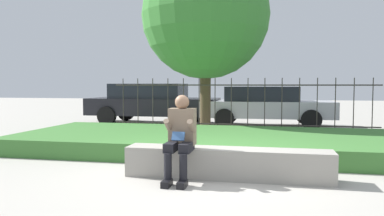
{
  "coord_description": "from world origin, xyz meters",
  "views": [
    {
      "loc": [
        0.81,
        -5.52,
        1.4
      ],
      "look_at": [
        -0.55,
        0.98,
        0.99
      ],
      "focal_mm": 35.0,
      "sensor_mm": 36.0,
      "label": 1
    }
  ],
  "objects_px": {
    "tree_behind_fence": "(205,16)",
    "car_parked_left": "(153,102)",
    "car_parked_center": "(265,105)",
    "person_seated_reader": "(181,134)",
    "stone_bench": "(227,165)"
  },
  "relations": [
    {
      "from": "tree_behind_fence",
      "to": "car_parked_center",
      "type": "bearing_deg",
      "value": 48.56
    },
    {
      "from": "stone_bench",
      "to": "tree_behind_fence",
      "type": "xyz_separation_m",
      "value": [
        -1.26,
        5.37,
        3.21
      ]
    },
    {
      "from": "person_seated_reader",
      "to": "stone_bench",
      "type": "bearing_deg",
      "value": 22.3
    },
    {
      "from": "person_seated_reader",
      "to": "tree_behind_fence",
      "type": "bearing_deg",
      "value": 96.14
    },
    {
      "from": "stone_bench",
      "to": "car_parked_center",
      "type": "bearing_deg",
      "value": 86.37
    },
    {
      "from": "car_parked_left",
      "to": "person_seated_reader",
      "type": "bearing_deg",
      "value": -69.64
    },
    {
      "from": "person_seated_reader",
      "to": "car_parked_left",
      "type": "relative_size",
      "value": 0.27
    },
    {
      "from": "car_parked_left",
      "to": "tree_behind_fence",
      "type": "distance_m",
      "value": 4.06
    },
    {
      "from": "tree_behind_fence",
      "to": "car_parked_left",
      "type": "bearing_deg",
      "value": 138.06
    },
    {
      "from": "car_parked_center",
      "to": "car_parked_left",
      "type": "bearing_deg",
      "value": 177.31
    },
    {
      "from": "car_parked_left",
      "to": "car_parked_center",
      "type": "height_order",
      "value": "car_parked_left"
    },
    {
      "from": "person_seated_reader",
      "to": "car_parked_left",
      "type": "height_order",
      "value": "car_parked_left"
    },
    {
      "from": "stone_bench",
      "to": "person_seated_reader",
      "type": "height_order",
      "value": "person_seated_reader"
    },
    {
      "from": "stone_bench",
      "to": "tree_behind_fence",
      "type": "bearing_deg",
      "value": 103.18
    },
    {
      "from": "car_parked_left",
      "to": "car_parked_center",
      "type": "distance_m",
      "value": 4.01
    }
  ]
}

